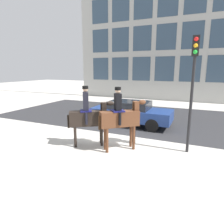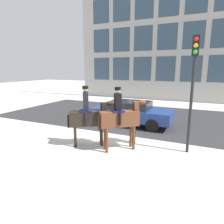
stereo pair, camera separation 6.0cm
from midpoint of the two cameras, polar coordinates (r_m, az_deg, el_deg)
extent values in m
plane|color=beige|center=(9.68, 0.82, -7.31)|extent=(80.00, 80.00, 0.00)
cube|color=#2D2D30|center=(13.99, 8.70, -1.29)|extent=(19.44, 8.50, 0.01)
cube|color=#33475B|center=(23.87, -2.92, 12.20)|extent=(1.95, 0.02, 2.48)
cube|color=#33475B|center=(22.85, 2.65, 12.20)|extent=(1.95, 0.02, 2.48)
cube|color=#33475B|center=(22.05, 8.68, 12.08)|extent=(1.95, 0.02, 2.48)
cube|color=#33475B|center=(21.50, 15.09, 11.81)|extent=(1.95, 0.02, 2.48)
cube|color=#33475B|center=(21.22, 21.72, 11.37)|extent=(1.95, 0.02, 2.48)
cube|color=#33475B|center=(21.22, 28.42, 10.78)|extent=(1.95, 0.02, 2.48)
cube|color=#33475B|center=(24.07, -3.00, 19.59)|extent=(1.95, 0.02, 2.48)
cube|color=#33475B|center=(23.06, 2.73, 19.92)|extent=(1.95, 0.02, 2.48)
cube|color=#33475B|center=(22.27, 8.95, 20.07)|extent=(1.95, 0.02, 2.48)
cube|color=#33475B|center=(21.72, 15.56, 19.99)|extent=(1.95, 0.02, 2.48)
cube|color=#33475B|center=(21.45, 22.41, 19.65)|extent=(1.95, 0.02, 2.48)
cube|color=#33475B|center=(21.45, 29.30, 19.04)|extent=(1.95, 0.02, 2.48)
cube|color=#33475B|center=(24.66, -3.09, 26.75)|extent=(1.95, 0.02, 2.48)
cube|color=#33475B|center=(23.68, 2.82, 27.37)|extent=(1.95, 0.02, 2.48)
cube|color=#33475B|center=(22.91, 9.24, 27.76)|extent=(1.95, 0.02, 2.48)
cube|color=#33475B|center=(22.38, 16.07, 27.86)|extent=(1.95, 0.02, 2.48)
cube|color=black|center=(8.49, -6.69, -1.78)|extent=(1.53, 1.22, 0.62)
cylinder|color=black|center=(8.89, -3.00, -6.12)|extent=(0.11, 0.11, 0.88)
cylinder|color=black|center=(8.60, -2.78, -6.76)|extent=(0.11, 0.11, 0.88)
cylinder|color=black|center=(8.85, -10.24, -6.39)|extent=(0.11, 0.11, 0.88)
cylinder|color=black|center=(8.56, -10.27, -7.04)|extent=(0.11, 0.11, 0.88)
cube|color=black|center=(8.46, -2.14, 0.86)|extent=(0.30, 0.31, 0.57)
cube|color=black|center=(8.45, -2.95, 0.97)|extent=(0.08, 0.09, 0.51)
ellipsoid|color=black|center=(8.46, -0.29, 2.50)|extent=(0.38, 0.34, 0.19)
cube|color=silver|center=(8.47, 0.35, 2.65)|extent=(0.12, 0.11, 0.08)
cylinder|color=black|center=(8.53, -12.14, -2.66)|extent=(0.09, 0.09, 0.55)
cube|color=#14144C|center=(8.42, -7.27, 0.37)|extent=(0.65, 0.66, 0.05)
cube|color=black|center=(8.34, -7.34, 3.12)|extent=(0.36, 0.39, 0.76)
sphere|color=#D1A889|center=(8.28, -7.44, 6.46)|extent=(0.22, 0.22, 0.22)
cylinder|color=black|center=(8.27, -7.45, 6.99)|extent=(0.24, 0.24, 0.12)
cylinder|color=black|center=(8.74, -7.28, -0.99)|extent=(0.11, 0.11, 0.50)
cylinder|color=black|center=(8.21, -7.16, -1.83)|extent=(0.11, 0.11, 0.50)
cube|color=#59331E|center=(7.94, 2.35, -1.92)|extent=(1.47, 1.36, 0.62)
cylinder|color=#59331E|center=(8.49, 5.60, -6.67)|extent=(0.11, 0.11, 0.99)
cylinder|color=#59331E|center=(8.22, 6.41, -7.33)|extent=(0.11, 0.11, 0.99)
cylinder|color=#59331E|center=(8.16, -1.83, -7.42)|extent=(0.11, 0.11, 0.99)
cylinder|color=#59331E|center=(7.88, -1.26, -8.15)|extent=(0.11, 0.11, 0.99)
cube|color=#59331E|center=(8.10, 7.00, 1.04)|extent=(0.31, 0.31, 0.58)
cube|color=#382314|center=(8.05, 6.22, 1.13)|extent=(0.08, 0.09, 0.52)
ellipsoid|color=#59331E|center=(8.17, 8.83, 2.79)|extent=(0.37, 0.36, 0.19)
cube|color=silver|center=(8.21, 9.44, 2.95)|extent=(0.12, 0.11, 0.08)
cylinder|color=#382314|center=(7.75, -3.44, -3.10)|extent=(0.09, 0.09, 0.55)
cube|color=#14144C|center=(7.84, 1.83, 0.36)|extent=(0.67, 0.67, 0.05)
cube|color=black|center=(7.77, 1.85, 2.93)|extent=(0.38, 0.39, 0.65)
sphere|color=#D1A889|center=(7.72, 1.87, 6.12)|extent=(0.22, 0.22, 0.22)
cylinder|color=black|center=(7.71, 1.88, 6.69)|extent=(0.24, 0.24, 0.12)
cylinder|color=black|center=(8.15, 1.23, -1.10)|extent=(0.11, 0.11, 0.49)
cylinder|color=black|center=(7.65, 2.45, -1.99)|extent=(0.11, 0.11, 0.49)
cylinder|color=#232328|center=(8.90, 6.52, -6.31)|extent=(0.13, 0.13, 0.84)
cylinder|color=#232328|center=(9.04, 6.27, -6.00)|extent=(0.13, 0.13, 0.84)
cube|color=#232328|center=(8.77, 6.50, -1.74)|extent=(0.40, 0.46, 0.58)
sphere|color=#D1A889|center=(8.69, 6.57, 0.77)|extent=(0.20, 0.20, 0.20)
cube|color=#232328|center=(8.50, 5.03, -1.05)|extent=(0.51, 0.37, 0.09)
cone|color=orange|center=(8.43, 2.73, -1.12)|extent=(0.18, 0.13, 0.04)
cube|color=navy|center=(11.68, 5.80, -0.57)|extent=(4.58, 1.79, 0.63)
cube|color=black|center=(11.61, 5.32, 2.04)|extent=(2.29, 1.58, 0.43)
cylinder|color=black|center=(10.61, 11.59, -3.83)|extent=(0.70, 0.22, 0.70)
cylinder|color=black|center=(12.17, 13.37, -1.84)|extent=(0.70, 0.22, 0.70)
cylinder|color=black|center=(11.54, -2.26, -2.28)|extent=(0.70, 0.22, 0.70)
cylinder|color=black|center=(12.99, 1.02, -0.62)|extent=(0.70, 0.22, 0.70)
cylinder|color=black|center=(8.14, 21.77, 1.47)|extent=(0.11, 0.11, 3.68)
cube|color=black|center=(8.06, 23.05, 17.01)|extent=(0.24, 0.19, 0.72)
sphere|color=red|center=(7.97, 23.15, 18.64)|extent=(0.15, 0.15, 0.15)
sphere|color=orange|center=(7.94, 23.02, 17.10)|extent=(0.15, 0.15, 0.15)
sphere|color=green|center=(7.92, 22.88, 15.55)|extent=(0.15, 0.15, 0.15)
camera|label=1|loc=(0.03, -89.80, 0.04)|focal=32.00mm
camera|label=2|loc=(0.03, 90.20, -0.04)|focal=32.00mm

